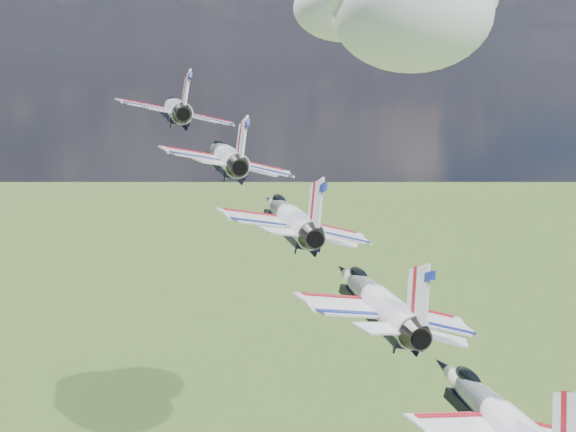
% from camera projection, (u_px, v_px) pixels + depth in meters
% --- Properties ---
extents(jet_0, '(18.15, 20.73, 7.61)m').
position_uv_depth(jet_0, '(175.00, 108.00, 84.78)').
color(jet_0, silver).
extents(jet_1, '(18.15, 20.73, 7.61)m').
position_uv_depth(jet_1, '(224.00, 155.00, 75.17)').
color(jet_1, white).
extents(jet_2, '(18.15, 20.73, 7.61)m').
position_uv_depth(jet_2, '(288.00, 216.00, 65.57)').
color(jet_2, white).
extents(jet_3, '(18.15, 20.73, 7.61)m').
position_uv_depth(jet_3, '(374.00, 298.00, 55.96)').
color(jet_3, white).
extents(jet_4, '(18.15, 20.73, 7.61)m').
position_uv_depth(jet_4, '(495.00, 413.00, 46.35)').
color(jet_4, white).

